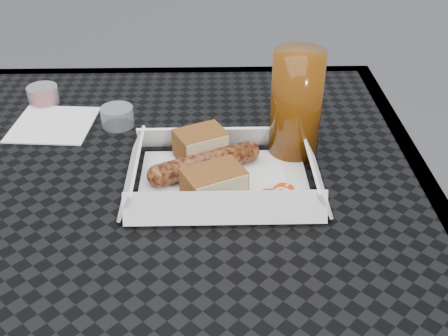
# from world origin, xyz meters

# --- Properties ---
(patio_table) EXTENTS (0.80, 0.80, 0.74)m
(patio_table) POSITION_xyz_m (0.00, 0.00, 0.67)
(patio_table) COLOR black
(patio_table) RESTS_ON ground
(food_tray) EXTENTS (0.22, 0.15, 0.00)m
(food_tray) POSITION_xyz_m (0.12, 0.01, 0.75)
(food_tray) COLOR white
(food_tray) RESTS_ON patio_table
(bratwurst) EXTENTS (0.15, 0.09, 0.03)m
(bratwurst) POSITION_xyz_m (0.09, 0.03, 0.76)
(bratwurst) COLOR brown
(bratwurst) RESTS_ON food_tray
(bread_near) EXTENTS (0.08, 0.07, 0.04)m
(bread_near) POSITION_xyz_m (0.09, 0.07, 0.77)
(bread_near) COLOR brown
(bread_near) RESTS_ON food_tray
(bread_far) EXTENTS (0.09, 0.08, 0.04)m
(bread_far) POSITION_xyz_m (0.10, -0.02, 0.77)
(bread_far) COLOR brown
(bread_far) RESTS_ON food_tray
(veg_garnish) EXTENTS (0.03, 0.03, 0.00)m
(veg_garnish) POSITION_xyz_m (0.18, -0.03, 0.75)
(veg_garnish) COLOR #D83D09
(veg_garnish) RESTS_ON food_tray
(napkin) EXTENTS (0.13, 0.13, 0.00)m
(napkin) POSITION_xyz_m (-0.14, 0.18, 0.75)
(napkin) COLOR white
(napkin) RESTS_ON patio_table
(condiment_cup_sauce) EXTENTS (0.05, 0.05, 0.03)m
(condiment_cup_sauce) POSITION_xyz_m (-0.18, 0.25, 0.76)
(condiment_cup_sauce) COLOR maroon
(condiment_cup_sauce) RESTS_ON patio_table
(condiment_cup_empty) EXTENTS (0.05, 0.05, 0.03)m
(condiment_cup_empty) POSITION_xyz_m (-0.04, 0.18, 0.76)
(condiment_cup_empty) COLOR silver
(condiment_cup_empty) RESTS_ON patio_table
(drink_glass) EXTENTS (0.07, 0.07, 0.15)m
(drink_glass) POSITION_xyz_m (0.22, 0.09, 0.82)
(drink_glass) COLOR #5B2C07
(drink_glass) RESTS_ON patio_table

